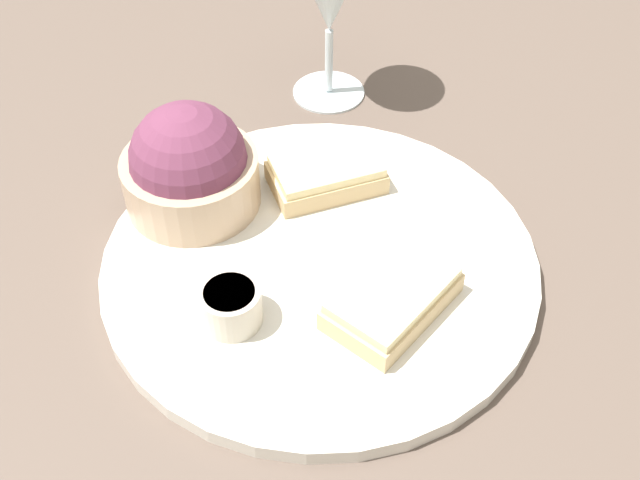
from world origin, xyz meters
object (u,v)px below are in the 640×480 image
Objects in this scene: cheese_toast_near at (392,298)px; salad_bowl at (190,168)px; sauce_ramekin at (231,304)px; cheese_toast_far at (326,174)px.

salad_bowl is at bearing 123.77° from cheese_toast_near.
sauce_ramekin is 0.48× the size of cheese_toast_far.
salad_bowl reaches higher than cheese_toast_far.
salad_bowl is 1.20× the size of cheese_toast_far.
sauce_ramekin reaches higher than cheese_toast_far.
cheese_toast_far is at bearing 45.10° from sauce_ramekin.
sauce_ramekin reaches higher than cheese_toast_near.
salad_bowl is 2.48× the size of sauce_ramekin.
sauce_ramekin is (-0.00, -0.14, -0.02)m from salad_bowl.
cheese_toast_near and cheese_toast_far have the same top height.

